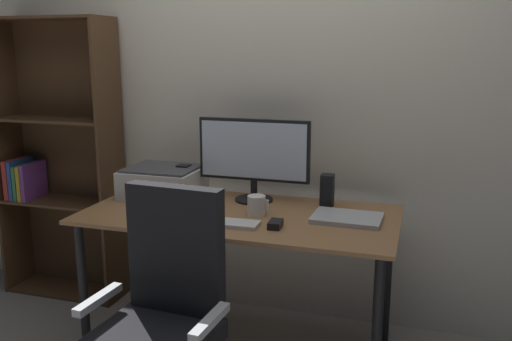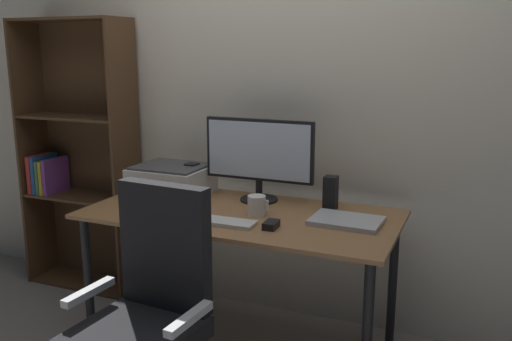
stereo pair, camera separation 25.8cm
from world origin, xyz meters
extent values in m
cube|color=beige|center=(0.00, 0.54, 1.30)|extent=(6.40, 0.10, 2.60)
cube|color=olive|center=(0.00, 0.00, 0.73)|extent=(1.53, 0.75, 0.02)
cylinder|color=black|center=(-0.71, -0.31, 0.36)|extent=(0.04, 0.04, 0.72)
cylinder|color=black|center=(0.71, -0.31, 0.36)|extent=(0.04, 0.04, 0.72)
cylinder|color=black|center=(-0.71, 0.31, 0.36)|extent=(0.04, 0.04, 0.72)
cylinder|color=black|center=(0.71, 0.31, 0.36)|extent=(0.04, 0.04, 0.72)
cylinder|color=black|center=(0.00, 0.23, 0.75)|extent=(0.20, 0.20, 0.01)
cylinder|color=black|center=(0.00, 0.23, 0.80)|extent=(0.04, 0.04, 0.10)
cube|color=black|center=(0.00, 0.23, 1.01)|extent=(0.60, 0.03, 0.32)
cube|color=silver|center=(0.00, 0.22, 1.01)|extent=(0.57, 0.01, 0.29)
cube|color=silver|center=(0.01, -0.20, 0.75)|extent=(0.29, 0.12, 0.02)
cube|color=black|center=(0.23, -0.17, 0.76)|extent=(0.06, 0.10, 0.03)
cylinder|color=white|center=(0.09, -0.01, 0.79)|extent=(0.09, 0.09, 0.10)
cube|color=white|center=(0.14, -0.01, 0.79)|extent=(0.02, 0.01, 0.05)
cube|color=#B7BABC|center=(0.52, 0.04, 0.75)|extent=(0.33, 0.24, 0.02)
cube|color=black|center=(-0.40, 0.22, 0.82)|extent=(0.06, 0.07, 0.17)
cube|color=black|center=(0.39, 0.22, 0.82)|extent=(0.06, 0.07, 0.17)
cube|color=silver|center=(-0.50, 0.17, 0.81)|extent=(0.40, 0.34, 0.15)
cube|color=#424244|center=(-0.50, 0.17, 0.90)|extent=(0.37, 0.31, 0.01)
cube|color=black|center=(-0.07, -0.58, 0.75)|extent=(0.40, 0.10, 0.52)
cube|color=#B7BABC|center=(-0.32, -0.75, 0.58)|extent=(0.06, 0.26, 0.03)
cube|color=#B7BABC|center=(0.16, -0.78, 0.58)|extent=(0.06, 0.26, 0.03)
cube|color=#4C331E|center=(-1.66, 0.33, 0.85)|extent=(0.02, 0.28, 1.71)
cube|color=#4C331E|center=(-0.92, 0.33, 0.85)|extent=(0.02, 0.28, 1.71)
cube|color=#4C331E|center=(-1.29, 0.47, 0.85)|extent=(0.76, 0.01, 1.71)
cube|color=#4C331E|center=(-1.29, 0.33, 0.01)|extent=(0.72, 0.26, 0.02)
cube|color=#4C331E|center=(-1.29, 0.33, 0.60)|extent=(0.72, 0.26, 0.02)
cube|color=#4C331E|center=(-1.29, 0.33, 1.11)|extent=(0.72, 0.26, 0.02)
cube|color=#4C331E|center=(-1.29, 0.33, 1.70)|extent=(0.72, 0.26, 0.02)
cube|color=#B22D28|center=(-1.60, 0.32, 0.73)|extent=(0.03, 0.22, 0.25)
cube|color=#28478C|center=(-1.57, 0.32, 0.73)|extent=(0.03, 0.22, 0.25)
cube|color=#337242|center=(-1.54, 0.32, 0.72)|extent=(0.02, 0.22, 0.22)
cube|color=gold|center=(-1.50, 0.32, 0.72)|extent=(0.03, 0.22, 0.22)
cube|color=#723884|center=(-1.47, 0.32, 0.72)|extent=(0.03, 0.22, 0.23)
camera|label=1|loc=(0.84, -2.42, 1.52)|focal=38.20mm
camera|label=2|loc=(1.08, -2.33, 1.52)|focal=38.20mm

